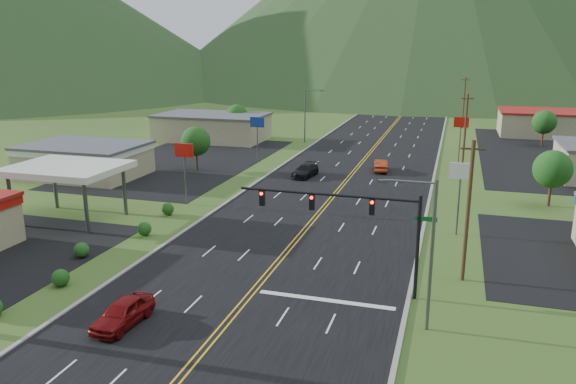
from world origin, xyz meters
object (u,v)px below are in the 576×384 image
(gas_canopy, at_px, (67,170))
(traffic_signal, at_px, (356,216))
(car_red_far, at_px, (381,166))
(car_dark_mid, at_px, (305,171))
(car_red_near, at_px, (123,313))
(streetlight_east, at_px, (426,245))
(streetlight_west, at_px, (307,112))

(gas_canopy, bearing_deg, traffic_signal, -15.70)
(traffic_signal, relative_size, car_red_far, 2.79)
(gas_canopy, bearing_deg, car_dark_mid, 54.75)
(car_red_near, relative_size, car_red_far, 0.99)
(streetlight_east, xyz_separation_m, streetlight_west, (-22.86, 60.00, 0.00))
(gas_canopy, distance_m, car_dark_mid, 29.16)
(car_dark_mid, bearing_deg, car_red_far, 41.08)
(traffic_signal, distance_m, streetlight_west, 58.88)
(gas_canopy, bearing_deg, streetlight_west, 77.87)
(streetlight_west, bearing_deg, streetlight_east, -69.14)
(car_red_near, xyz_separation_m, car_red_far, (9.04, 46.03, -0.01))
(streetlight_east, xyz_separation_m, car_red_near, (-16.91, -4.68, -4.39))
(streetlight_east, bearing_deg, car_red_far, 100.78)
(car_dark_mid, bearing_deg, gas_canopy, -117.89)
(traffic_signal, height_order, car_red_near, traffic_signal)
(car_red_near, bearing_deg, car_dark_mid, 93.02)
(gas_canopy, bearing_deg, streetlight_east, -19.88)
(streetlight_east, distance_m, gas_canopy, 35.28)
(car_dark_mid, bearing_deg, streetlight_east, -57.73)
(streetlight_east, relative_size, car_red_near, 1.95)
(car_red_near, bearing_deg, streetlight_west, 98.83)
(car_dark_mid, xyz_separation_m, car_red_far, (8.65, 5.77, 0.02))
(car_dark_mid, relative_size, car_red_far, 1.11)
(traffic_signal, bearing_deg, car_red_far, 94.86)
(traffic_signal, height_order, streetlight_west, streetlight_west)
(streetlight_east, bearing_deg, car_red_near, -164.54)
(gas_canopy, relative_size, car_red_far, 2.13)
(streetlight_west, bearing_deg, car_red_far, -51.22)
(streetlight_east, distance_m, car_red_near, 18.09)
(streetlight_west, bearing_deg, gas_canopy, -102.13)
(car_dark_mid, bearing_deg, streetlight_west, 111.91)
(streetlight_west, height_order, car_red_near, streetlight_west)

